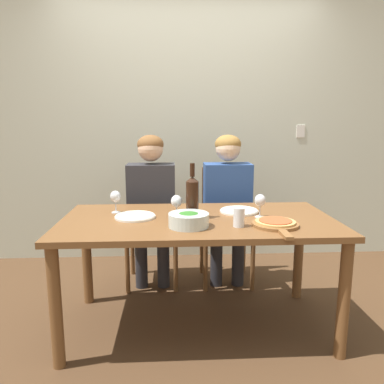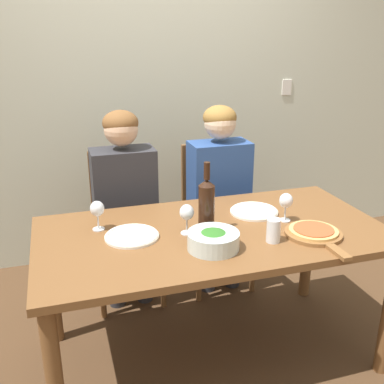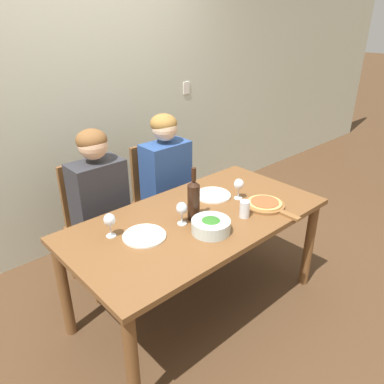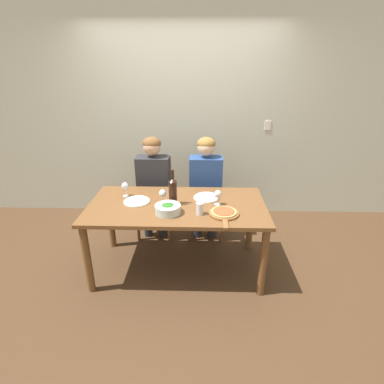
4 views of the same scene
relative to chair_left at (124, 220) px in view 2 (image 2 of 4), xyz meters
name	(u,v)px [view 2 (image 2 of 4)]	position (x,y,z in m)	size (l,w,h in m)	color
ground_plane	(211,353)	(0.33, -0.78, -0.52)	(40.00, 40.00, 0.00)	#4C331E
back_wall	(150,78)	(0.33, 0.59, 0.83)	(10.00, 0.06, 2.70)	beige
dining_table	(213,247)	(0.33, -0.78, 0.13)	(1.72, 0.88, 0.74)	brown
chair_left	(124,220)	(0.00, 0.00, 0.00)	(0.42, 0.42, 0.96)	brown
chair_right	(213,209)	(0.62, 0.00, 0.00)	(0.42, 0.42, 0.96)	brown
person_woman	(125,192)	(0.00, -0.11, 0.23)	(0.47, 0.51, 1.24)	#28282D
person_man	(220,182)	(0.62, -0.11, 0.23)	(0.47, 0.51, 1.24)	#28282D
wine_bottle	(206,204)	(0.29, -0.78, 0.37)	(0.08, 0.08, 0.35)	black
broccoli_bowl	(213,240)	(0.26, -0.97, 0.27)	(0.24, 0.24, 0.09)	silver
dinner_plate_left	(132,236)	(-0.07, -0.75, 0.23)	(0.26, 0.26, 0.02)	silver
dinner_plate_right	(254,211)	(0.62, -0.63, 0.23)	(0.26, 0.26, 0.02)	silver
pizza_on_board	(314,233)	(0.77, -0.99, 0.24)	(0.27, 0.41, 0.04)	brown
wine_glass_left	(97,210)	(-0.21, -0.61, 0.33)	(0.07, 0.07, 0.15)	silver
wine_glass_right	(286,202)	(0.72, -0.78, 0.33)	(0.07, 0.07, 0.15)	silver
wine_glass_centre	(187,213)	(0.19, -0.78, 0.33)	(0.07, 0.07, 0.15)	silver
water_tumbler	(273,230)	(0.55, -0.98, 0.28)	(0.07, 0.07, 0.11)	silver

